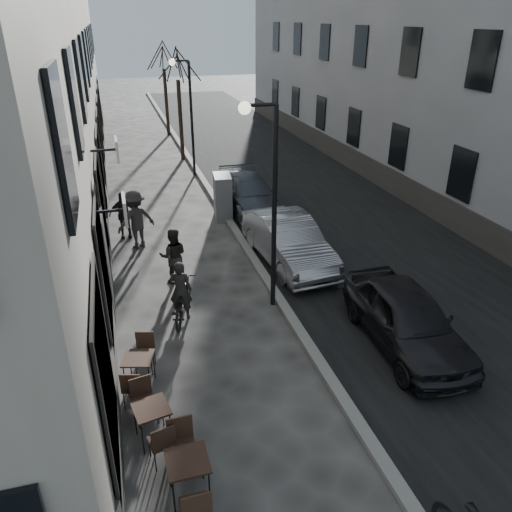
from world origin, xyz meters
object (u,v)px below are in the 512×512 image
bistro_set_b (152,420)px  car_mid (288,241)px  streetlamp_far (187,106)px  bistro_set_c (139,369)px  pedestrian_far (124,215)px  tree_far (163,55)px  car_far (249,193)px  tree_near (177,63)px  pedestrian_near (173,256)px  bistro_set_a (188,475)px  bicycle (181,301)px  pedestrian_mid (136,219)px  car_near (406,318)px  utility_cabinet (223,197)px  streetlamp_near (268,187)px

bistro_set_b → car_mid: size_ratio=0.35×
streetlamp_far → bistro_set_c: (-3.33, -14.28, -2.73)m
pedestrian_far → car_mid: 5.66m
tree_far → car_far: bearing=-84.4°
streetlamp_far → pedestrian_far: bearing=-116.6°
tree_near → car_mid: (1.26, -12.81, -3.96)m
pedestrian_near → pedestrian_far: 3.78m
bistro_set_a → pedestrian_near: bearing=83.4°
bicycle → car_far: 7.82m
pedestrian_far → pedestrian_mid: bearing=-68.3°
tree_far → bicycle: bearing=-96.1°
bistro_set_c → car_far: bearing=78.3°
pedestrian_mid → car_near: 8.84m
bistro_set_a → car_near: (5.26, 2.63, 0.21)m
utility_cabinet → pedestrian_far: 3.63m
tree_near → bistro_set_a: (-2.86, -20.09, -4.19)m
tree_far → car_far: tree_far is taller
tree_near → streetlamp_far: bearing=-91.4°
car_near → car_mid: car_mid is taller
bistro_set_a → utility_cabinet: 11.82m
streetlamp_near → tree_near: tree_near is taller
bistro_set_c → car_mid: (4.66, 4.46, 0.28)m
pedestrian_far → car_far: size_ratio=0.37×
tree_near → bistro_set_b: 19.52m
tree_near → streetlamp_near: bearing=-90.3°
pedestrian_far → car_far: (4.71, 1.47, -0.17)m
pedestrian_mid → car_far: bearing=-172.0°
streetlamp_near → bistro_set_a: 6.40m
streetlamp_far → bicycle: (-2.16, -11.98, -2.69)m
car_far → bistro_set_a: bearing=-109.3°
car_far → streetlamp_far: bearing=106.2°
car_far → tree_far: bearing=95.7°
tree_far → pedestrian_mid: (-2.97, -16.44, -3.72)m
tree_near → bistro_set_c: size_ratio=3.93×
tree_far → pedestrian_near: 19.61m
car_far → car_near: bearing=-83.7°
streetlamp_near → utility_cabinet: (0.27, 6.32, -2.35)m
bistro_set_c → pedestrian_near: 4.37m
streetlamp_far → pedestrian_mid: streetlamp_far is taller
streetlamp_far → pedestrian_mid: 8.29m
car_near → bicycle: bearing=154.2°
tree_far → car_mid: tree_far is taller
utility_cabinet → bicycle: utility_cabinet is taller
bicycle → tree_near: bearing=-82.1°
car_far → pedestrian_near: bearing=-124.8°
streetlamp_near → car_mid: size_ratio=1.19×
bistro_set_a → bistro_set_c: size_ratio=1.07×
tree_far → car_far: size_ratio=1.34×
tree_near → bistro_set_a: tree_near is taller
pedestrian_mid → streetlamp_near: bearing=101.6°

